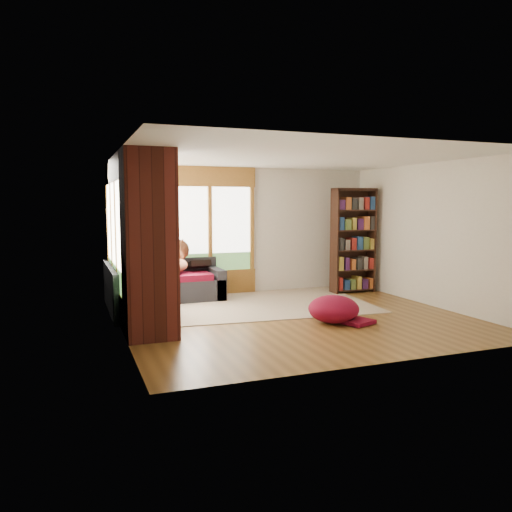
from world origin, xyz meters
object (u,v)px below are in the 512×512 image
object	(u,v)px
area_rug	(263,303)
pouf	(334,308)
dog_brindle	(157,270)
sectional_sofa	(158,290)
brick_chimney	(149,245)
dog_tan	(170,259)
bookshelf	(353,241)

from	to	relation	value
area_rug	pouf	distance (m)	1.90
dog_brindle	sectional_sofa	bearing A→B (deg)	-23.12
brick_chimney	dog_tan	bearing A→B (deg)	72.86
pouf	dog_brindle	bearing A→B (deg)	147.36
brick_chimney	dog_tan	size ratio (longest dim) A/B	2.26
brick_chimney	sectional_sofa	world-z (taller)	brick_chimney
sectional_sofa	pouf	size ratio (longest dim) A/B	2.76
brick_chimney	dog_tan	distance (m)	2.52
area_rug	bookshelf	xyz separation A→B (m)	(2.19, 0.41, 1.08)
dog_tan	dog_brindle	world-z (taller)	dog_tan
dog_tan	bookshelf	bearing A→B (deg)	-41.17
area_rug	bookshelf	size ratio (longest dim) A/B	1.73
brick_chimney	dog_tan	xyz separation A→B (m)	(0.73, 2.36, -0.48)
bookshelf	pouf	distance (m)	2.96
dog_tan	dog_brindle	distance (m)	1.01
pouf	dog_brindle	xyz separation A→B (m)	(-2.48, 1.59, 0.52)
area_rug	dog_brindle	bearing A→B (deg)	-173.27
area_rug	sectional_sofa	bearing A→B (deg)	168.76
sectional_sofa	dog_tan	world-z (taller)	dog_tan
dog_tan	sectional_sofa	bearing A→B (deg)	-168.93
bookshelf	dog_brindle	size ratio (longest dim) A/B	2.61
dog_brindle	area_rug	bearing A→B (deg)	-96.28
sectional_sofa	dog_brindle	distance (m)	0.77
dog_tan	dog_brindle	bearing A→B (deg)	-149.85
sectional_sofa	bookshelf	world-z (taller)	bookshelf
pouf	dog_tan	size ratio (longest dim) A/B	0.69
bookshelf	dog_brindle	xyz separation A→B (m)	(-4.20, -0.65, -0.35)
area_rug	dog_tan	xyz separation A→B (m)	(-1.62, 0.69, 0.81)
dog_tan	brick_chimney	bearing A→B (deg)	-144.13
brick_chimney	sectional_sofa	distance (m)	2.32
bookshelf	pouf	world-z (taller)	bookshelf
brick_chimney	dog_brindle	xyz separation A→B (m)	(0.34, 1.43, -0.55)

